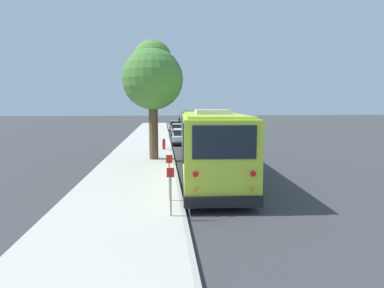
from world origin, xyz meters
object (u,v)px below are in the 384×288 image
sign_post_far (169,177)px  sign_post_near (171,191)px  parked_sedan_tan (179,130)px  street_tree (153,76)px  parked_sedan_white (182,137)px  fire_hydrant (164,144)px  shuttle_bus (207,140)px  parked_sedan_gray (175,126)px

sign_post_far → sign_post_near: bearing=180.0°
parked_sedan_tan → street_tree: (-15.47, 2.40, 4.56)m
parked_sedan_white → parked_sedan_tan: bearing=1.7°
parked_sedan_white → street_tree: street_tree is taller
sign_post_far → fire_hydrant: size_ratio=1.98×
parked_sedan_white → fire_hydrant: bearing=163.0°
sign_post_far → fire_hydrant: sign_post_far is taller
parked_sedan_white → sign_post_near: size_ratio=3.02×
shuttle_bus → sign_post_far: shuttle_bus is taller
parked_sedan_tan → sign_post_near: 25.24m
shuttle_bus → fire_hydrant: size_ratio=14.31×
shuttle_bus → street_tree: size_ratio=1.62×
shuttle_bus → parked_sedan_gray: size_ratio=2.43×
sign_post_near → sign_post_far: size_ratio=0.92×
street_tree → sign_post_near: bearing=-175.5°
parked_sedan_white → sign_post_near: (-17.94, 1.47, 0.31)m
street_tree → sign_post_near: street_tree is taller
parked_sedan_white → sign_post_near: bearing=178.3°
parked_sedan_gray → street_tree: street_tree is taller
street_tree → shuttle_bus: bearing=-144.0°
street_tree → sign_post_near: (-9.72, -0.77, -4.25)m
street_tree → sign_post_far: (-8.26, -0.77, -4.18)m
parked_sedan_white → parked_sedan_tan: 7.25m
parked_sedan_white → parked_sedan_tan: (7.25, -0.16, 0.00)m
fire_hydrant → parked_sedan_tan: bearing=-8.6°
shuttle_bus → street_tree: bearing=39.2°
parked_sedan_tan → parked_sedan_gray: parked_sedan_tan is taller
parked_sedan_tan → shuttle_bus: bearing=-175.7°
shuttle_bus → parked_sedan_tan: (19.27, 0.36, -1.13)m
sign_post_near → sign_post_far: (1.45, 0.00, 0.07)m
parked_sedan_gray → street_tree: bearing=169.6°
fire_hydrant → parked_sedan_gray: bearing=-5.0°
sign_post_near → shuttle_bus: bearing=-18.6°
shuttle_bus → parked_sedan_tan: shuttle_bus is taller
parked_sedan_white → street_tree: size_ratio=0.62×
fire_hydrant → street_tree: bearing=170.6°
parked_sedan_tan → parked_sedan_gray: 6.16m
parked_sedan_tan → street_tree: bearing=174.4°
sign_post_far → fire_hydrant: bearing=0.7°
parked_sedan_white → sign_post_far: bearing=177.9°
parked_sedan_tan → sign_post_near: (-25.19, 1.63, 0.31)m
parked_sedan_gray → sign_post_near: bearing=172.8°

